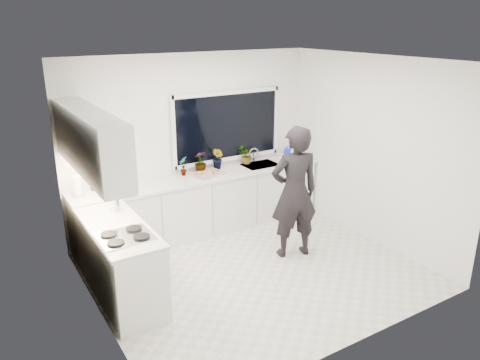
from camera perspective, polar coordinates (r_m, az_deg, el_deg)
floor at (r=6.29m, az=1.86°, el=-11.08°), size 4.00×3.50×0.02m
wall_back at (r=7.20m, az=-5.81°, el=4.48°), size 4.00×0.02×2.70m
wall_left at (r=4.97m, az=-17.70°, el=-3.08°), size 0.02×3.50×2.70m
wall_right at (r=7.01m, az=15.83°, el=3.44°), size 0.02×3.50×2.70m
ceiling at (r=5.46m, az=2.17°, el=14.44°), size 4.00×3.50×0.02m
window at (r=7.40m, az=-1.55°, el=6.55°), size 1.80×0.02×1.00m
base_cabinets_back at (r=7.22m, az=-4.48°, el=-3.04°), size 3.92×0.58×0.88m
base_cabinets_left at (r=5.74m, az=-14.38°, el=-9.77°), size 0.58×1.60×0.88m
countertop_back at (r=7.06m, az=-4.54°, el=0.40°), size 3.94×0.62×0.04m
countertop_left at (r=5.53m, az=-14.77°, el=-5.58°), size 0.62×1.60×0.04m
upper_cabinets at (r=5.52m, az=-17.88°, el=4.53°), size 0.34×2.10×0.70m
sink at (r=7.58m, az=2.49°, el=1.53°), size 0.58×0.42×0.14m
faucet at (r=7.70m, az=1.67°, el=3.05°), size 0.03×0.03×0.22m
stovetop at (r=5.21m, az=-13.83°, el=-6.67°), size 0.56×0.48×0.03m
person at (r=6.37m, az=6.64°, el=-1.53°), size 0.76×0.59×1.85m
pizza_tray at (r=7.06m, az=-3.98°, el=0.71°), size 0.57×0.47×0.03m
pizza at (r=7.05m, az=-3.98°, el=0.84°), size 0.52×0.42×0.01m
watering_can at (r=8.06m, az=5.87°, el=3.36°), size 0.18×0.18×0.13m
paper_towel_roll at (r=6.54m, az=-19.18°, el=-0.77°), size 0.12×0.12×0.26m
knife_block at (r=6.66m, az=-16.08°, el=-0.26°), size 0.16×0.14×0.22m
utensil_crock at (r=5.92m, az=-15.11°, el=-2.90°), size 0.17×0.17×0.16m
picture_frame_large at (r=6.73m, az=-17.03°, el=0.10°), size 0.22×0.07×0.28m
picture_frame_small at (r=6.80m, az=-14.69°, el=0.60°), size 0.24×0.11×0.30m
herb_plants at (r=7.33m, az=-2.35°, el=2.58°), size 1.35×0.29×0.34m
soap_bottles at (r=7.75m, az=6.69°, el=3.14°), size 0.24×0.13×0.27m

